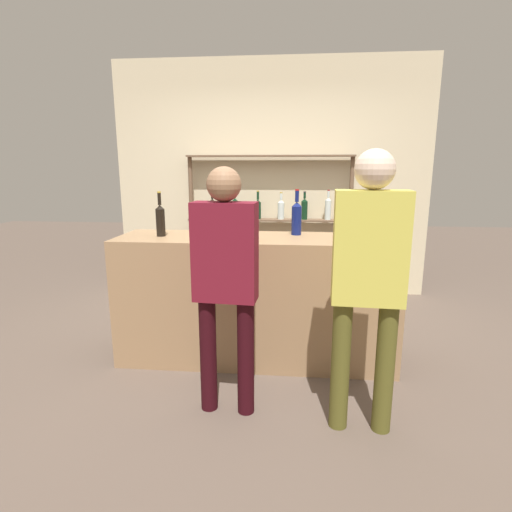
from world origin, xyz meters
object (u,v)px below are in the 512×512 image
Objects in this scene: counter_bottle_2 at (297,217)px; cork_jar at (250,230)px; wine_glass at (347,223)px; customer_center at (225,273)px; counter_bottle_1 at (160,219)px; counter_bottle_0 at (349,220)px; customer_right at (368,272)px.

cork_jar is (-0.34, -0.32, -0.06)m from counter_bottle_2.
customer_center is at bearing -139.62° from wine_glass.
wine_glass is at bearing -31.40° from counter_bottle_2.
counter_bottle_1 is 0.75m from cork_jar.
counter_bottle_0 reaches higher than cork_jar.
customer_center is (-0.43, -0.91, -0.23)m from counter_bottle_2.
wine_glass is (1.44, -0.06, -0.01)m from counter_bottle_1.
counter_bottle_2 is at bearing -21.17° from customer_center.
cork_jar is (-0.71, -0.09, -0.05)m from wine_glass.
cork_jar is 1.02m from customer_right.
counter_bottle_1 is 0.23× the size of customer_center.
cork_jar is 0.10× the size of customer_right.
counter_bottle_1 is at bearing 44.91° from customer_center.
counter_bottle_1 is 0.96× the size of counter_bottle_2.
counter_bottle_2 is (-0.41, -0.01, 0.02)m from counter_bottle_0.
customer_center reaches higher than counter_bottle_0.
customer_center is (-0.09, -0.59, -0.17)m from cork_jar.
customer_center is at bearing -132.53° from counter_bottle_0.
customer_center is (-0.82, 0.11, -0.06)m from customer_right.
customer_center is at bearing -49.18° from counter_bottle_1.
counter_bottle_1 reaches higher than cork_jar.
counter_bottle_1 is at bearing -173.27° from counter_bottle_0.
counter_bottle_0 is at bearing -38.44° from customer_center.
counter_bottle_0 is 1.49m from counter_bottle_1.
customer_right is at bearing -88.24° from wine_glass.
wine_glass is 0.80m from customer_right.
cork_jar is at bearing -172.75° from wine_glass.
customer_center is (0.64, -0.74, -0.22)m from counter_bottle_1.
counter_bottle_0 is 0.93× the size of counter_bottle_1.
counter_bottle_1 is 2.06× the size of wine_glass.
counter_bottle_1 is at bearing 177.54° from wine_glass.
wine_glass is 1.06× the size of cork_jar.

